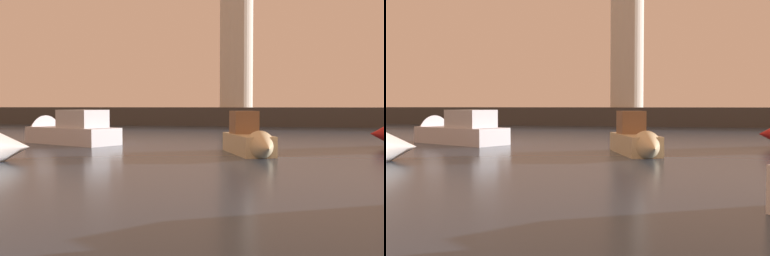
# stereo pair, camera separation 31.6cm
# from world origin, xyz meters

# --- Properties ---
(ground_plane) EXTENTS (220.00, 220.00, 0.00)m
(ground_plane) POSITION_xyz_m (0.00, 27.74, 0.00)
(ground_plane) COLOR #2D3D51
(breakwater) EXTENTS (87.73, 5.93, 2.20)m
(breakwater) POSITION_xyz_m (0.00, 55.49, 1.10)
(breakwater) COLOR #423F3D
(breakwater) RESTS_ON ground_plane
(lighthouse) EXTENTS (3.96, 3.96, 19.37)m
(lighthouse) POSITION_xyz_m (-2.89, 55.49, 11.37)
(lighthouse) COLOR silver
(lighthouse) RESTS_ON breakwater
(motorboat_0) EXTENTS (3.44, 5.72, 2.31)m
(motorboat_0) POSITION_xyz_m (2.14, 21.24, 0.67)
(motorboat_0) COLOR beige
(motorboat_0) RESTS_ON ground_plane
(motorboat_1) EXTENTS (8.33, 5.48, 2.74)m
(motorboat_1) POSITION_xyz_m (-10.52, 26.07, 0.72)
(motorboat_1) COLOR silver
(motorboat_1) RESTS_ON ground_plane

